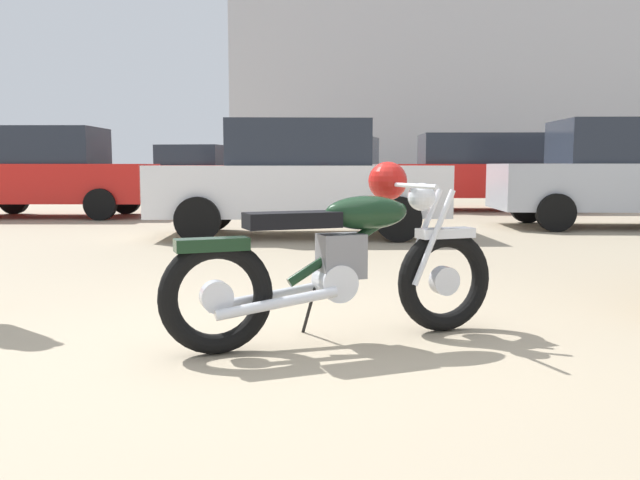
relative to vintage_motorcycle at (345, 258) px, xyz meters
The scene contains 9 objects.
ground_plane 0.58m from the vintage_motorcycle, 156.70° to the right, with size 80.00×80.00×0.00m, color gray.
vintage_motorcycle is the anchor object (origin of this frame).
silver_sedan_mid 12.05m from the vintage_motorcycle, 76.15° to the left, with size 4.78×2.14×1.74m.
white_estate_far 10.98m from the vintage_motorcycle, 124.76° to the left, with size 4.00×2.03×1.78m.
blue_hatchback_right 8.72m from the vintage_motorcycle, 60.40° to the left, with size 3.96×1.94×1.78m.
red_hatchback_near 14.30m from the vintage_motorcycle, 92.98° to the left, with size 4.11×2.28×1.78m.
pale_sedan_back 5.91m from the vintage_motorcycle, 98.78° to the left, with size 4.36×2.27×1.67m.
dark_sedan_left 18.07m from the vintage_motorcycle, 107.84° to the left, with size 4.30×2.14×1.67m.
industrial_building 32.83m from the vintage_motorcycle, 83.44° to the left, with size 20.99×9.76×24.44m.
Camera 1 is at (0.42, -3.76, 1.04)m, focal length 37.30 mm.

